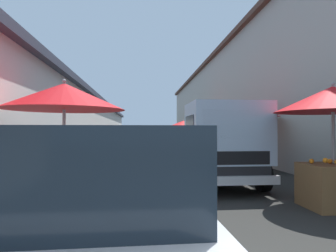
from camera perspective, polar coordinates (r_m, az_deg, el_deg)
ground at (r=14.80m, az=-0.64°, el=-6.47°), size 90.00×90.00×0.00m
building_left_whitewash at (r=18.03m, az=-25.08°, el=0.26°), size 49.80×7.50×3.54m
building_right_concrete at (r=19.03m, az=21.38°, el=4.91°), size 49.80×7.50×6.68m
fruit_stall_far_left at (r=19.06m, az=2.90°, el=-0.31°), size 2.52×2.52×2.15m
fruit_stall_near_right at (r=11.08m, az=14.19°, el=0.67°), size 2.43×2.43×2.33m
fruit_stall_far_right at (r=6.42m, az=28.59°, el=1.63°), size 2.16×2.16×2.35m
fruit_stall_mid_lane at (r=5.75m, az=-18.76°, el=1.80°), size 2.19×2.19×2.36m
fruit_stall_near_left at (r=13.69m, az=10.23°, el=0.44°), size 2.52×2.52×2.21m
hatchback_car at (r=2.80m, az=-14.26°, el=-15.09°), size 3.96×2.01×1.45m
delivery_truck at (r=7.83m, az=9.59°, el=-3.74°), size 4.94×2.02×2.08m
vendor_by_crates at (r=15.10m, az=7.62°, el=-2.78°), size 0.55×0.43×1.63m
parked_scooter at (r=9.77m, az=-11.52°, el=-6.66°), size 1.69×0.32×1.14m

